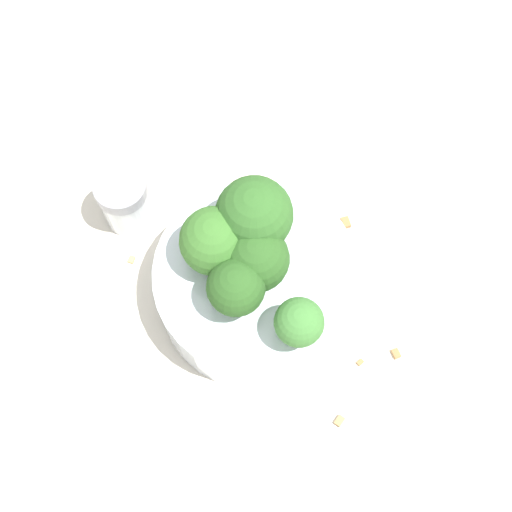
% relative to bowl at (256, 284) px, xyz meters
% --- Properties ---
extents(ground_plane, '(3.00, 3.00, 0.00)m').
position_rel_bowl_xyz_m(ground_plane, '(0.00, 0.00, -0.03)').
color(ground_plane, beige).
extents(bowl, '(0.16, 0.16, 0.05)m').
position_rel_bowl_xyz_m(bowl, '(0.00, 0.00, 0.00)').
color(bowl, silver).
rests_on(bowl, ground_plane).
extents(broccoli_floret_0, '(0.05, 0.05, 0.05)m').
position_rel_bowl_xyz_m(broccoli_floret_0, '(0.02, 0.02, 0.06)').
color(broccoli_floret_0, '#84AD66').
rests_on(broccoli_floret_0, bowl).
extents(broccoli_floret_1, '(0.05, 0.05, 0.05)m').
position_rel_bowl_xyz_m(broccoli_floret_1, '(0.00, 0.00, 0.05)').
color(broccoli_floret_1, '#8EB770').
rests_on(broccoli_floret_1, bowl).
extents(broccoli_floret_2, '(0.06, 0.06, 0.06)m').
position_rel_bowl_xyz_m(broccoli_floret_2, '(0.03, -0.01, 0.06)').
color(broccoli_floret_2, '#8EB770').
rests_on(broccoli_floret_2, bowl).
extents(broccoli_floret_3, '(0.04, 0.04, 0.05)m').
position_rel_bowl_xyz_m(broccoli_floret_3, '(-0.02, 0.02, 0.05)').
color(broccoli_floret_3, '#7A9E5B').
rests_on(broccoli_floret_3, bowl).
extents(broccoli_floret_4, '(0.04, 0.04, 0.04)m').
position_rel_bowl_xyz_m(broccoli_floret_4, '(-0.05, -0.01, 0.05)').
color(broccoli_floret_4, '#84AD66').
rests_on(broccoli_floret_4, bowl).
extents(pepper_shaker, '(0.04, 0.04, 0.06)m').
position_rel_bowl_xyz_m(pepper_shaker, '(0.10, 0.07, 0.00)').
color(pepper_shaker, silver).
rests_on(pepper_shaker, ground_plane).
extents(almond_crumb_0, '(0.01, 0.01, 0.01)m').
position_rel_bowl_xyz_m(almond_crumb_0, '(-0.12, -0.02, -0.02)').
color(almond_crumb_0, '#AD7F4C').
rests_on(almond_crumb_0, ground_plane).
extents(almond_crumb_1, '(0.01, 0.01, 0.01)m').
position_rel_bowl_xyz_m(almond_crumb_1, '(0.07, 0.08, -0.02)').
color(almond_crumb_1, tan).
rests_on(almond_crumb_1, ground_plane).
extents(almond_crumb_2, '(0.01, 0.01, 0.01)m').
position_rel_bowl_xyz_m(almond_crumb_2, '(0.03, -0.09, -0.02)').
color(almond_crumb_2, olive).
rests_on(almond_crumb_2, ground_plane).
extents(almond_crumb_3, '(0.01, 0.01, 0.01)m').
position_rel_bowl_xyz_m(almond_crumb_3, '(-0.09, -0.08, -0.02)').
color(almond_crumb_3, olive).
rests_on(almond_crumb_3, ground_plane).
extents(almond_crumb_4, '(0.01, 0.01, 0.01)m').
position_rel_bowl_xyz_m(almond_crumb_4, '(-0.08, -0.06, -0.02)').
color(almond_crumb_4, olive).
rests_on(almond_crumb_4, ground_plane).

